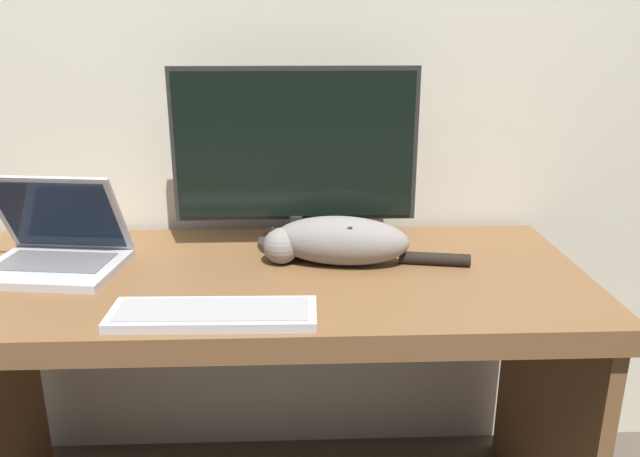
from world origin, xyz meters
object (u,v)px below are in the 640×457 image
at_px(cat, 337,240).
at_px(external_keyboard, 213,314).
at_px(laptop, 55,251).
at_px(monitor, 295,157).

bearing_deg(cat, external_keyboard, -122.16).
bearing_deg(external_keyboard, laptop, 146.39).
bearing_deg(monitor, laptop, -166.14).
xyz_separation_m(monitor, cat, (0.10, -0.14, -0.19)).
relative_size(monitor, external_keyboard, 1.50).
relative_size(monitor, laptop, 1.84).
distance_m(monitor, external_keyboard, 0.53).
height_order(monitor, external_keyboard, monitor).
distance_m(monitor, cat, 0.25).
distance_m(laptop, cat, 0.70).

